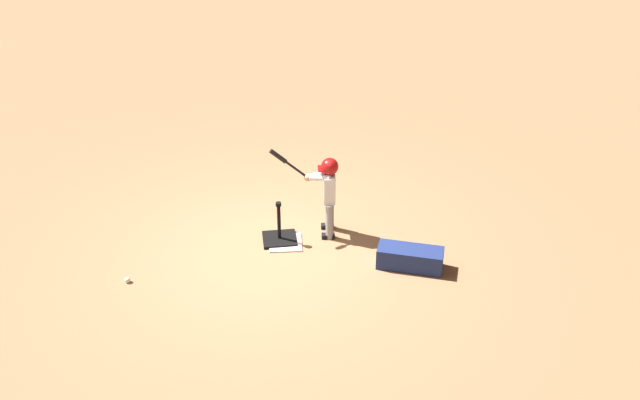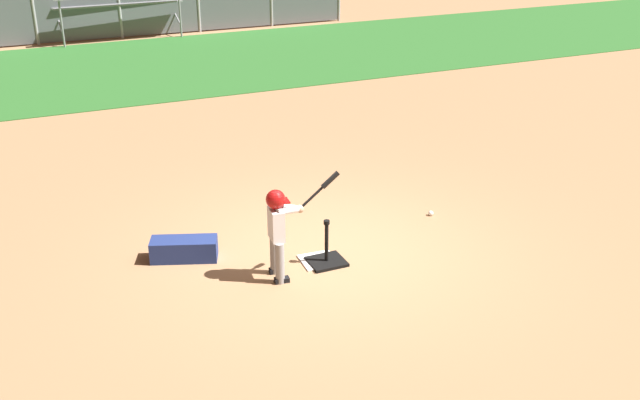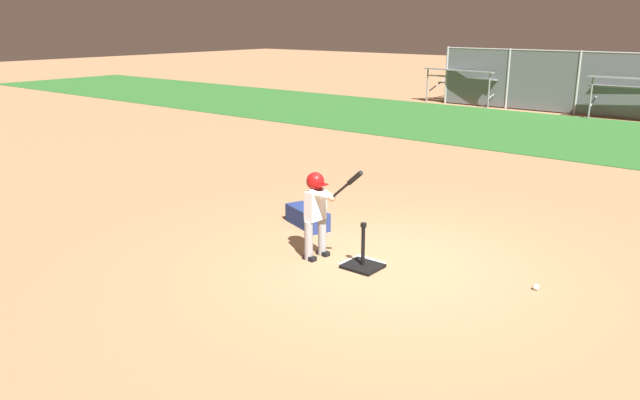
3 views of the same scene
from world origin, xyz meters
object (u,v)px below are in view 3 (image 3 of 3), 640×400
at_px(batting_tee, 363,262).
at_px(baseball, 536,287).
at_px(batter_child, 317,204).
at_px(equipment_bag, 307,217).
at_px(bleachers_right_center, 475,85).

xyz_separation_m(batting_tee, baseball, (1.97, 0.71, -0.04)).
relative_size(batter_child, equipment_bag, 1.56).
height_order(batting_tee, batter_child, batter_child).
relative_size(batter_child, bleachers_right_center, 0.40).
relative_size(batting_tee, batter_child, 0.46).
relative_size(bleachers_right_center, equipment_bag, 3.91).
bearing_deg(bleachers_right_center, batting_tee, -69.03).
distance_m(batter_child, equipment_bag, 1.47).
bearing_deg(baseball, equipment_bag, 177.87).
bearing_deg(equipment_bag, baseball, 18.28).
bearing_deg(equipment_bag, batter_child, -24.12).
distance_m(batting_tee, baseball, 2.10).
bearing_deg(batting_tee, baseball, 19.66).
xyz_separation_m(batting_tee, batter_child, (-0.67, -0.10, 0.67)).
bearing_deg(batter_child, baseball, 16.92).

